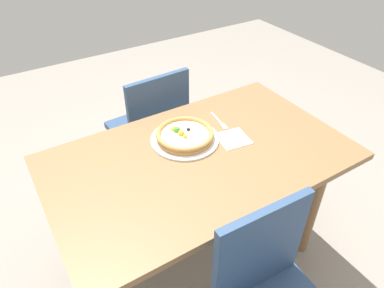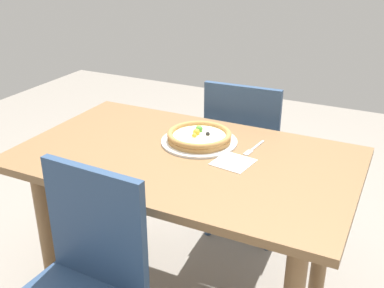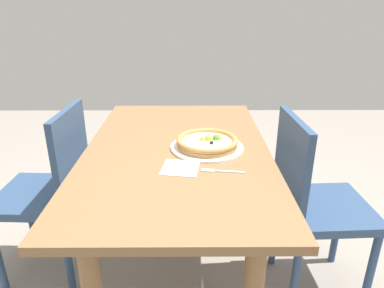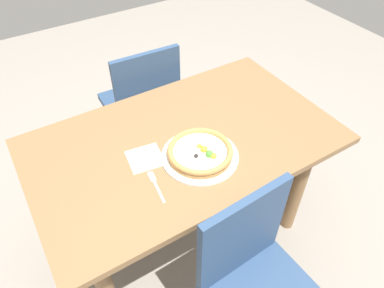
{
  "view_description": "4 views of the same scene",
  "coord_description": "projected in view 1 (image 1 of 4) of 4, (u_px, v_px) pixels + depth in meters",
  "views": [
    {
      "loc": [
        0.67,
        1.02,
        1.74
      ],
      "look_at": [
        0.0,
        -0.07,
        0.76
      ],
      "focal_mm": 33.03,
      "sensor_mm": 36.0,
      "label": 1
    },
    {
      "loc": [
        -0.76,
        1.48,
        1.54
      ],
      "look_at": [
        0.0,
        -0.07,
        0.76
      ],
      "focal_mm": 43.09,
      "sensor_mm": 36.0,
      "label": 2
    },
    {
      "loc": [
        -1.44,
        -0.06,
        1.36
      ],
      "look_at": [
        0.0,
        -0.07,
        0.76
      ],
      "focal_mm": 33.06,
      "sensor_mm": 36.0,
      "label": 3
    },
    {
      "loc": [
        -0.57,
        -1.0,
        1.82
      ],
      "look_at": [
        0.0,
        -0.07,
        0.76
      ],
      "focal_mm": 33.55,
      "sensor_mm": 36.0,
      "label": 4
    }
  ],
  "objects": [
    {
      "name": "ground_plane",
      "position": [
        198.0,
        255.0,
        2.03
      ],
      "size": [
        6.0,
        6.0,
        0.0
      ],
      "primitive_type": "plane",
      "color": "gray"
    },
    {
      "name": "dining_table",
      "position": [
        200.0,
        175.0,
        1.65
      ],
      "size": [
        1.35,
        0.81,
        0.74
      ],
      "color": "olive",
      "rests_on": "ground"
    },
    {
      "name": "chair_near",
      "position": [
        151.0,
        129.0,
        2.16
      ],
      "size": [
        0.42,
        0.42,
        0.9
      ],
      "rotation": [
        0.0,
        0.0,
        3.19
      ],
      "color": "navy",
      "rests_on": "ground"
    },
    {
      "name": "plate",
      "position": [
        184.0,
        139.0,
        1.66
      ],
      "size": [
        0.32,
        0.32,
        0.01
      ],
      "primitive_type": "cylinder",
      "color": "white",
      "rests_on": "dining_table"
    },
    {
      "name": "pizza",
      "position": [
        184.0,
        135.0,
        1.64
      ],
      "size": [
        0.27,
        0.27,
        0.05
      ],
      "color": "#B78447",
      "rests_on": "plate"
    },
    {
      "name": "fork",
      "position": [
        220.0,
        122.0,
        1.78
      ],
      "size": [
        0.04,
        0.17,
        0.0
      ],
      "rotation": [
        0.0,
        0.0,
        1.44
      ],
      "color": "silver",
      "rests_on": "dining_table"
    },
    {
      "name": "napkin",
      "position": [
        233.0,
        139.0,
        1.67
      ],
      "size": [
        0.16,
        0.16,
        0.0
      ],
      "primitive_type": "cube",
      "rotation": [
        0.0,
        0.0,
        -0.15
      ],
      "color": "white",
      "rests_on": "dining_table"
    }
  ]
}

